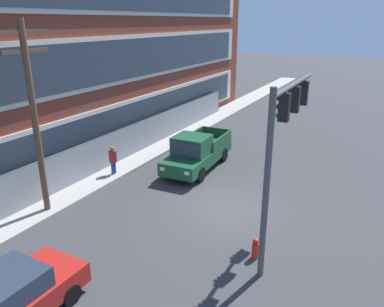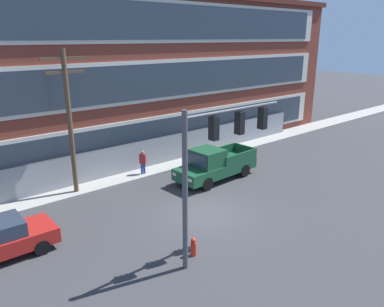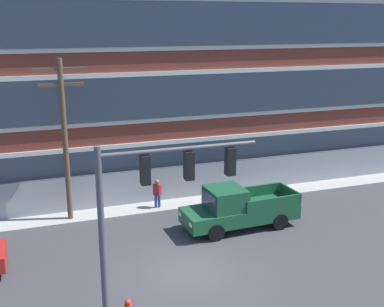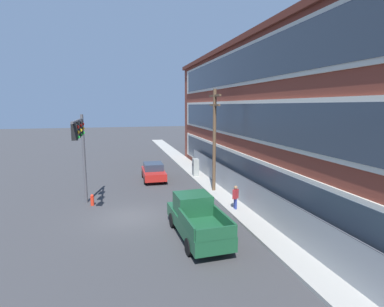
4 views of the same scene
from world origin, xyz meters
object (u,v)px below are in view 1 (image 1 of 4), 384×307
object	(u,v)px
utility_pole_near_corner	(34,112)
pedestrian_near_cabinet	(113,159)
fire_hydrant	(255,248)
sedan_red	(8,300)
traffic_signal_mast	(284,131)
pickup_truck_dark_green	(197,153)

from	to	relation	value
utility_pole_near_corner	pedestrian_near_cabinet	bearing A→B (deg)	-0.46
fire_hydrant	utility_pole_near_corner	bearing A→B (deg)	96.28
sedan_red	fire_hydrant	xyz separation A→B (m)	(6.00, -4.94, -0.42)
sedan_red	utility_pole_near_corner	xyz separation A→B (m)	(5.00, 4.12, 3.64)
traffic_signal_mast	pickup_truck_dark_green	world-z (taller)	traffic_signal_mast
traffic_signal_mast	sedan_red	world-z (taller)	traffic_signal_mast
traffic_signal_mast	sedan_red	distance (m)	9.41
traffic_signal_mast	fire_hydrant	size ratio (longest dim) A/B	7.90
pickup_truck_dark_green	pedestrian_near_cabinet	bearing A→B (deg)	131.26
traffic_signal_mast	fire_hydrant	distance (m)	4.20
pedestrian_near_cabinet	fire_hydrant	distance (m)	9.68
utility_pole_near_corner	fire_hydrant	world-z (taller)	utility_pole_near_corner
pickup_truck_dark_green	utility_pole_near_corner	bearing A→B (deg)	155.13
traffic_signal_mast	pedestrian_near_cabinet	world-z (taller)	traffic_signal_mast
pickup_truck_dark_green	sedan_red	xyz separation A→B (m)	(-12.47, -0.66, -0.18)
traffic_signal_mast	sedan_red	size ratio (longest dim) A/B	1.47
pedestrian_near_cabinet	traffic_signal_mast	bearing A→B (deg)	-105.78
pickup_truck_dark_green	fire_hydrant	distance (m)	8.58
utility_pole_near_corner	fire_hydrant	xyz separation A→B (m)	(1.00, -9.06, -4.06)
pickup_truck_dark_green	utility_pole_near_corner	xyz separation A→B (m)	(-7.47, 3.46, 3.46)
utility_pole_near_corner	fire_hydrant	distance (m)	9.97
pickup_truck_dark_green	fire_hydrant	size ratio (longest dim) A/B	7.31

